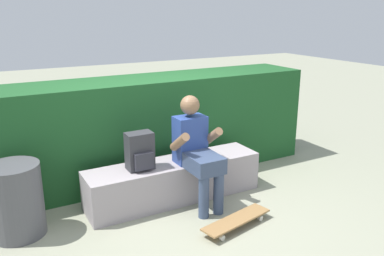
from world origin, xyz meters
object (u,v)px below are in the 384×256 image
skateboard_near_person (236,220)px  trash_bin (16,200)px  bench_main (174,180)px  backpack_on_bench (140,152)px  person_skater (196,148)px

skateboard_near_person → trash_bin: 2.12m
bench_main → backpack_on_bench: bearing=-178.7°
bench_main → skateboard_near_person: bench_main is taller
trash_bin → skateboard_near_person: bearing=-25.5°
bench_main → trash_bin: size_ratio=2.82×
skateboard_near_person → trash_bin: bearing=154.5°
bench_main → backpack_on_bench: backpack_on_bench is taller
trash_bin → bench_main: bearing=-1.5°
skateboard_near_person → backpack_on_bench: 1.22m
bench_main → person_skater: (0.16, -0.22, 0.42)m
person_skater → trash_bin: 1.85m
bench_main → trash_bin: 1.65m
person_skater → backpack_on_bench: (-0.57, 0.21, -0.01)m
bench_main → person_skater: person_skater is taller
skateboard_near_person → backpack_on_bench: bearing=127.7°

